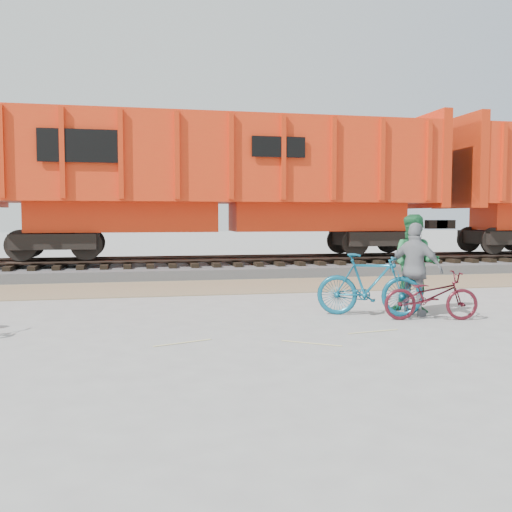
% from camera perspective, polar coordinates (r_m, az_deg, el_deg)
% --- Properties ---
extents(ground, '(120.00, 120.00, 0.00)m').
position_cam_1_polar(ground, '(9.23, -1.45, -7.36)').
color(ground, '#9E9E99').
rests_on(ground, ground).
extents(gravel_strip, '(120.00, 3.00, 0.02)m').
position_cam_1_polar(gravel_strip, '(14.61, -5.24, -3.13)').
color(gravel_strip, '#9B8560').
rests_on(gravel_strip, ground).
extents(ballast_bed, '(120.00, 4.00, 0.30)m').
position_cam_1_polar(ballast_bed, '(18.06, -6.47, -1.33)').
color(ballast_bed, slate).
rests_on(ballast_bed, ground).
extents(track, '(120.00, 2.60, 0.24)m').
position_cam_1_polar(track, '(18.03, -6.47, -0.30)').
color(track, black).
rests_on(track, ballast_bed).
extents(hopper_car_center, '(14.00, 3.13, 4.65)m').
position_cam_1_polar(hopper_car_center, '(18.14, -3.28, 7.75)').
color(hopper_car_center, black).
rests_on(hopper_car_center, track).
extents(bicycle_teal, '(1.96, 1.24, 1.14)m').
position_cam_1_polar(bicycle_teal, '(10.59, 11.28, -2.84)').
color(bicycle_teal, '#0E5673').
rests_on(bicycle_teal, ground).
extents(bicycle_maroon, '(1.71, 0.88, 0.86)m').
position_cam_1_polar(bicycle_maroon, '(10.45, 17.09, -3.81)').
color(bicycle_maroon, '#4C131C').
rests_on(bicycle_maroon, ground).
extents(person_man, '(1.14, 1.09, 1.86)m').
position_cam_1_polar(person_man, '(11.16, 15.64, -0.73)').
color(person_man, '#216C3A').
rests_on(person_man, ground).
extents(person_woman, '(0.98, 1.02, 1.71)m').
position_cam_1_polar(person_woman, '(10.71, 15.65, -1.32)').
color(person_woman, gray).
rests_on(person_woman, ground).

